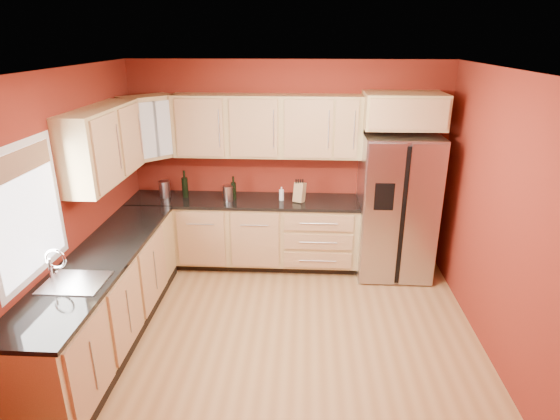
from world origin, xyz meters
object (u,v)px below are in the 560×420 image
refrigerator (396,206)px  soap_dispenser (281,194)px  wine_bottle_a (233,188)px  canister_left (165,189)px  knife_block (300,192)px

refrigerator → soap_dispenser: size_ratio=10.26×
refrigerator → wine_bottle_a: 2.03m
canister_left → knife_block: knife_block is taller
canister_left → wine_bottle_a: wine_bottle_a is taller
wine_bottle_a → soap_dispenser: size_ratio=1.71×
refrigerator → knife_block: bearing=178.8°
canister_left → wine_bottle_a: (0.89, -0.01, 0.04)m
canister_left → soap_dispenser: bearing=-1.1°
refrigerator → knife_block: 1.20m
canister_left → wine_bottle_a: bearing=-0.8°
knife_block → canister_left: bearing=-157.7°
canister_left → soap_dispenser: (1.49, -0.03, -0.02)m
wine_bottle_a → knife_block: 0.83m
refrigerator → knife_block: (-1.19, 0.03, 0.15)m
refrigerator → wine_bottle_a: refrigerator is taller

